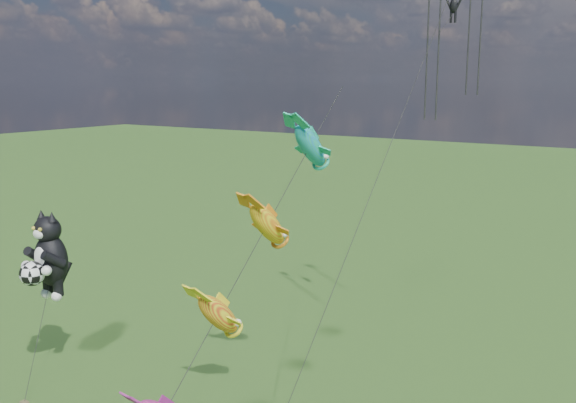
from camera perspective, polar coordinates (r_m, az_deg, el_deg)
The scene contains 3 objects.
cat_kite_rig at distance 36.27m, azimuth -20.63°, elevation -4.58°, with size 2.34×4.06×9.52m.
fish_windsock_rig at distance 25.30m, azimuth -4.01°, elevation -5.98°, with size 1.79×15.92×15.99m.
parafoil_rig at distance 34.99m, azimuth 14.20°, elevation 15.82°, with size 3.50×17.39×24.92m.
Camera 1 is at (28.60, -14.80, 16.29)m, focal length 40.00 mm.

